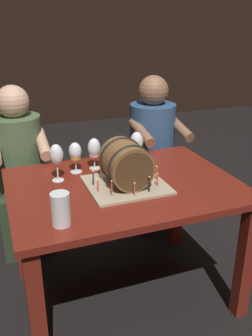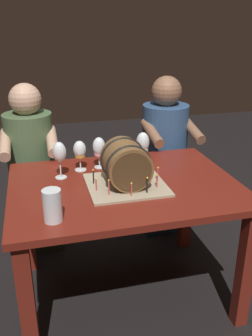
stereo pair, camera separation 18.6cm
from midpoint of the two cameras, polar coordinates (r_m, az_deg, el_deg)
The scene contains 10 objects.
ground_plane at distance 2.32m, azimuth 2.20°, elevation -18.82°, with size 8.00×8.00×0.00m, color black.
dining_table at distance 1.98m, azimuth 2.46°, elevation -5.43°, with size 1.20×0.88×0.72m.
barrel_cake at distance 1.86m, azimuth 2.87°, elevation 0.25°, with size 0.40×0.37×0.25m.
wine_glass_amber at distance 2.06m, azimuth -4.70°, elevation 2.64°, with size 0.07×0.07×0.18m.
wine_glass_rose at distance 2.09m, azimuth -1.71°, elevation 3.08°, with size 0.07×0.07×0.18m.
wine_glass_white at distance 2.17m, azimuth 5.10°, elevation 3.80°, with size 0.08×0.08×0.19m.
wine_glass_empty at distance 1.96m, azimuth -7.73°, elevation 2.30°, with size 0.07×0.07×0.21m.
beer_pint at distance 1.57m, azimuth -8.10°, elevation -6.17°, with size 0.08×0.08×0.15m.
person_seated_left at distance 2.57m, azimuth -12.34°, elevation -1.29°, with size 0.36×0.45×1.16m.
person_seated_right at distance 2.75m, azimuth 7.87°, elevation 0.92°, with size 0.37×0.46×1.17m.
Camera 2 is at (-0.43, -1.71, 1.52)m, focal length 39.00 mm.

